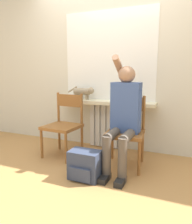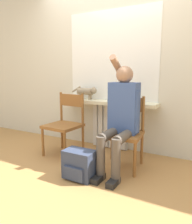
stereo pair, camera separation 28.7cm
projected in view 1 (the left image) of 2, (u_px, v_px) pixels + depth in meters
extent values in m
plane|color=#B27F47|center=(71.00, 179.00, 2.42)|extent=(12.00, 12.00, 0.00)
cube|color=beige|center=(110.00, 60.00, 3.30)|extent=(7.00, 0.06, 2.70)
cube|color=silver|center=(107.00, 125.00, 3.42)|extent=(0.57, 0.05, 0.70)
cube|color=silver|center=(92.00, 125.00, 3.47)|extent=(0.07, 0.03, 0.67)
cube|color=silver|center=(98.00, 125.00, 3.43)|extent=(0.07, 0.03, 0.67)
cube|color=silver|center=(104.00, 126.00, 3.40)|extent=(0.07, 0.03, 0.67)
cube|color=silver|center=(109.00, 126.00, 3.36)|extent=(0.07, 0.03, 0.67)
cube|color=silver|center=(115.00, 127.00, 3.32)|extent=(0.07, 0.03, 0.67)
cube|color=silver|center=(121.00, 127.00, 3.28)|extent=(0.07, 0.03, 0.67)
cube|color=beige|center=(105.00, 102.00, 3.26)|extent=(1.48, 0.27, 0.05)
cube|color=white|center=(109.00, 56.00, 3.26)|extent=(1.42, 0.01, 1.32)
cube|color=brown|center=(62.00, 127.00, 3.03)|extent=(0.48, 0.48, 0.04)
cylinder|color=brown|center=(42.00, 144.00, 2.98)|extent=(0.04, 0.04, 0.40)
cylinder|color=brown|center=(66.00, 149.00, 2.80)|extent=(0.04, 0.04, 0.40)
cylinder|color=brown|center=(59.00, 137.00, 3.33)|extent=(0.04, 0.04, 0.40)
cylinder|color=brown|center=(82.00, 140.00, 3.15)|extent=(0.04, 0.04, 0.40)
cylinder|color=brown|center=(58.00, 107.00, 3.25)|extent=(0.04, 0.04, 0.43)
cylinder|color=brown|center=(82.00, 109.00, 3.07)|extent=(0.04, 0.04, 0.43)
cube|color=brown|center=(70.00, 101.00, 3.15)|extent=(0.41, 0.05, 0.17)
cube|color=brown|center=(125.00, 134.00, 2.68)|extent=(0.50, 0.50, 0.04)
cylinder|color=brown|center=(105.00, 155.00, 2.59)|extent=(0.04, 0.04, 0.40)
cylinder|color=brown|center=(139.00, 159.00, 2.47)|extent=(0.04, 0.04, 0.40)
cylinder|color=brown|center=(112.00, 144.00, 2.97)|extent=(0.04, 0.04, 0.40)
cylinder|color=brown|center=(142.00, 147.00, 2.85)|extent=(0.04, 0.04, 0.40)
cylinder|color=brown|center=(113.00, 111.00, 2.89)|extent=(0.04, 0.04, 0.43)
cylinder|color=brown|center=(144.00, 113.00, 2.77)|extent=(0.04, 0.04, 0.43)
cube|color=brown|center=(128.00, 104.00, 2.81)|extent=(0.41, 0.07, 0.17)
cylinder|color=brown|center=(113.00, 134.00, 2.54)|extent=(0.11, 0.42, 0.11)
cylinder|color=brown|center=(128.00, 136.00, 2.47)|extent=(0.11, 0.42, 0.11)
cylinder|color=brown|center=(107.00, 158.00, 2.38)|extent=(0.10, 0.10, 0.49)
cylinder|color=brown|center=(122.00, 160.00, 2.31)|extent=(0.10, 0.10, 0.49)
cube|color=black|center=(104.00, 178.00, 2.37)|extent=(0.09, 0.20, 0.06)
cube|color=black|center=(120.00, 182.00, 2.30)|extent=(0.09, 0.20, 0.06)
cube|color=#3D5693|center=(126.00, 108.00, 2.64)|extent=(0.34, 0.20, 0.61)
sphere|color=#A87A5B|center=(127.00, 75.00, 2.57)|extent=(0.20, 0.20, 0.20)
cylinder|color=#A87A5B|center=(121.00, 71.00, 2.74)|extent=(0.08, 0.50, 0.38)
cylinder|color=#3D5693|center=(138.00, 111.00, 2.55)|extent=(0.08, 0.08, 0.49)
cylinder|color=#9E896B|center=(82.00, 91.00, 3.38)|extent=(0.25, 0.11, 0.11)
sphere|color=#9E896B|center=(91.00, 91.00, 3.32)|extent=(0.10, 0.10, 0.10)
cone|color=#9E896B|center=(90.00, 88.00, 3.29)|extent=(0.03, 0.03, 0.03)
cone|color=#9E896B|center=(92.00, 88.00, 3.33)|extent=(0.03, 0.03, 0.03)
cylinder|color=#9E896B|center=(86.00, 98.00, 3.34)|extent=(0.03, 0.03, 0.07)
cylinder|color=#9E896B|center=(88.00, 97.00, 3.39)|extent=(0.03, 0.03, 0.07)
cylinder|color=#9E896B|center=(76.00, 97.00, 3.41)|extent=(0.03, 0.03, 0.07)
cylinder|color=#9E896B|center=(78.00, 97.00, 3.45)|extent=(0.03, 0.03, 0.07)
cylinder|color=#9E896B|center=(73.00, 89.00, 3.44)|extent=(0.16, 0.03, 0.11)
cube|color=#333D56|center=(85.00, 165.00, 2.40)|extent=(0.34, 0.21, 0.32)
cube|color=#333D56|center=(80.00, 175.00, 2.30)|extent=(0.24, 0.03, 0.14)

